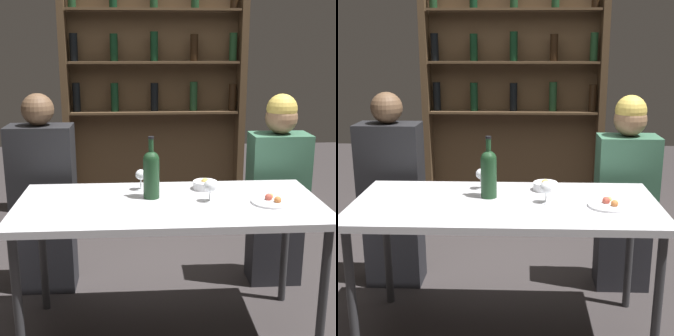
% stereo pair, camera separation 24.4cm
% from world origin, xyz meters
% --- Properties ---
extents(ground_plane, '(10.00, 10.00, 0.00)m').
position_xyz_m(ground_plane, '(0.00, 0.00, 0.00)').
color(ground_plane, '#332D2D').
extents(dining_table, '(1.55, 0.71, 0.76)m').
position_xyz_m(dining_table, '(0.00, 0.00, 0.69)').
color(dining_table, silver).
rests_on(dining_table, ground_plane).
extents(wine_rack_wall, '(1.61, 0.21, 2.08)m').
position_xyz_m(wine_rack_wall, '(-0.00, 1.96, 1.08)').
color(wine_rack_wall, '#4C3823').
rests_on(wine_rack_wall, ground_plane).
extents(wine_bottle, '(0.08, 0.08, 0.32)m').
position_xyz_m(wine_bottle, '(-0.09, 0.07, 0.89)').
color(wine_bottle, '#19381E').
rests_on(wine_bottle, dining_table).
extents(wine_glass_0, '(0.06, 0.06, 0.12)m').
position_xyz_m(wine_glass_0, '(-0.14, 0.22, 0.84)').
color(wine_glass_0, silver).
rests_on(wine_glass_0, dining_table).
extents(wine_glass_1, '(0.06, 0.06, 0.11)m').
position_xyz_m(wine_glass_1, '(0.21, -0.01, 0.83)').
color(wine_glass_1, silver).
rests_on(wine_glass_1, dining_table).
extents(food_plate_0, '(0.21, 0.21, 0.04)m').
position_xyz_m(food_plate_0, '(0.51, -0.05, 0.77)').
color(food_plate_0, white).
rests_on(food_plate_0, dining_table).
extents(snack_bowl, '(0.13, 0.13, 0.06)m').
position_xyz_m(snack_bowl, '(0.21, 0.21, 0.78)').
color(snack_bowl, white).
rests_on(snack_bowl, dining_table).
extents(seated_person_left, '(0.39, 0.22, 1.25)m').
position_xyz_m(seated_person_left, '(-0.75, 0.56, 0.59)').
color(seated_person_left, '#26262B').
rests_on(seated_person_left, ground_plane).
extents(seated_person_right, '(0.37, 0.22, 1.24)m').
position_xyz_m(seated_person_right, '(0.73, 0.56, 0.61)').
color(seated_person_right, '#26262B').
rests_on(seated_person_right, ground_plane).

